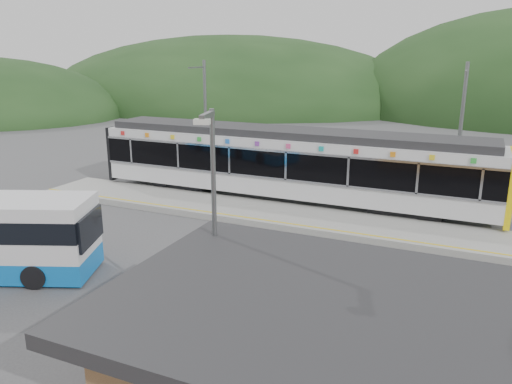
% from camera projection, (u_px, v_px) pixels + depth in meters
% --- Properties ---
extents(ground, '(120.00, 120.00, 0.00)m').
position_uv_depth(ground, '(253.00, 243.00, 20.09)').
color(ground, '#4C4C4F').
rests_on(ground, ground).
extents(hills, '(146.00, 149.00, 26.00)m').
position_uv_depth(hills, '(428.00, 224.00, 22.30)').
color(hills, '#1E3D19').
rests_on(hills, ground).
extents(platform, '(26.00, 3.20, 0.30)m').
position_uv_depth(platform, '(283.00, 216.00, 22.95)').
color(platform, '#9E9E99').
rests_on(platform, ground).
extents(yellow_line, '(26.00, 0.10, 0.01)m').
position_uv_depth(yellow_line, '(272.00, 221.00, 21.77)').
color(yellow_line, yellow).
rests_on(yellow_line, platform).
extents(train, '(20.44, 3.01, 3.74)m').
position_uv_depth(train, '(287.00, 162.00, 25.14)').
color(train, black).
rests_on(train, ground).
extents(catenary_mast_west, '(0.18, 1.80, 7.00)m').
position_uv_depth(catenary_mast_west, '(205.00, 119.00, 29.39)').
color(catenary_mast_west, slate).
rests_on(catenary_mast_west, ground).
extents(catenary_mast_east, '(0.18, 1.80, 7.00)m').
position_uv_depth(catenary_mast_east, '(460.00, 134.00, 23.88)').
color(catenary_mast_east, slate).
rests_on(catenary_mast_east, ground).
extents(station_shelter, '(9.20, 6.20, 3.00)m').
position_uv_depth(station_shelter, '(346.00, 374.00, 9.40)').
color(station_shelter, brown).
rests_on(station_shelter, ground).
extents(lamp_post, '(0.39, 1.11, 6.14)m').
position_uv_depth(lamp_post, '(212.00, 211.00, 12.20)').
color(lamp_post, slate).
rests_on(lamp_post, ground).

